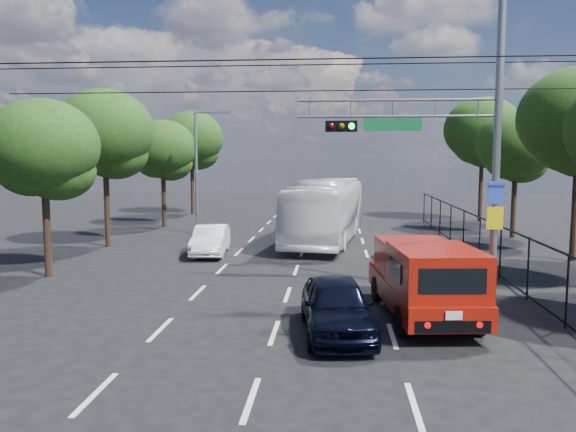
# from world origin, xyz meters

# --- Properties ---
(ground) EXTENTS (120.00, 120.00, 0.00)m
(ground) POSITION_xyz_m (0.00, 0.00, 0.00)
(ground) COLOR black
(ground) RESTS_ON ground
(lane_markings) EXTENTS (6.12, 38.00, 0.01)m
(lane_markings) POSITION_xyz_m (-0.00, 14.00, 0.01)
(lane_markings) COLOR beige
(lane_markings) RESTS_ON ground
(signal_mast) EXTENTS (6.43, 0.39, 9.50)m
(signal_mast) POSITION_xyz_m (5.28, 7.99, 5.24)
(signal_mast) COLOR slate
(signal_mast) RESTS_ON ground
(streetlight_left) EXTENTS (2.09, 0.22, 7.08)m
(streetlight_left) POSITION_xyz_m (-6.33, 22.00, 3.94)
(streetlight_left) COLOR slate
(streetlight_left) RESTS_ON ground
(utility_wires) EXTENTS (22.00, 5.04, 0.74)m
(utility_wires) POSITION_xyz_m (0.00, 8.83, 7.23)
(utility_wires) COLOR black
(utility_wires) RESTS_ON ground
(fence_right) EXTENTS (0.06, 34.03, 2.00)m
(fence_right) POSITION_xyz_m (7.60, 12.17, 1.03)
(fence_right) COLOR black
(fence_right) RESTS_ON ground
(tree_right_d) EXTENTS (4.32, 4.32, 7.02)m
(tree_right_d) POSITION_xyz_m (11.42, 22.02, 4.85)
(tree_right_d) COLOR black
(tree_right_d) RESTS_ON ground
(tree_right_e) EXTENTS (5.28, 5.28, 8.58)m
(tree_right_e) POSITION_xyz_m (11.62, 30.02, 5.94)
(tree_right_e) COLOR black
(tree_right_e) RESTS_ON ground
(tree_left_b) EXTENTS (4.08, 4.08, 6.63)m
(tree_left_b) POSITION_xyz_m (-9.18, 10.02, 4.58)
(tree_left_b) COLOR black
(tree_left_b) RESTS_ON ground
(tree_left_c) EXTENTS (4.80, 4.80, 7.80)m
(tree_left_c) POSITION_xyz_m (-9.78, 17.02, 5.40)
(tree_left_c) COLOR black
(tree_left_c) RESTS_ON ground
(tree_left_d) EXTENTS (4.20, 4.20, 6.83)m
(tree_left_d) POSITION_xyz_m (-9.38, 25.02, 4.72)
(tree_left_d) COLOR black
(tree_left_d) RESTS_ON ground
(tree_left_e) EXTENTS (4.92, 4.92, 7.99)m
(tree_left_e) POSITION_xyz_m (-9.58, 33.02, 5.53)
(tree_left_e) COLOR black
(tree_left_e) RESTS_ON ground
(red_pickup) EXTENTS (2.69, 5.98, 2.16)m
(red_pickup) POSITION_xyz_m (4.02, 5.72, 1.15)
(red_pickup) COLOR black
(red_pickup) RESTS_ON ground
(navy_hatchback) EXTENTS (2.17, 4.40, 1.44)m
(navy_hatchback) POSITION_xyz_m (1.59, 4.04, 0.72)
(navy_hatchback) COLOR black
(navy_hatchback) RESTS_ON ground
(white_bus) EXTENTS (4.25, 12.09, 3.30)m
(white_bus) POSITION_xyz_m (1.06, 19.87, 1.65)
(white_bus) COLOR silver
(white_bus) RESTS_ON ground
(white_van) EXTENTS (1.76, 4.17, 1.34)m
(white_van) POSITION_xyz_m (-4.19, 15.24, 0.67)
(white_van) COLOR white
(white_van) RESTS_ON ground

